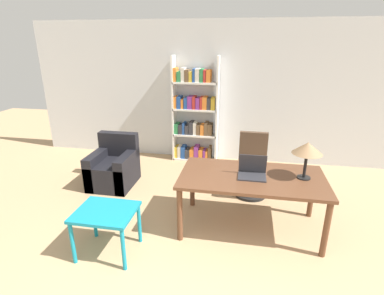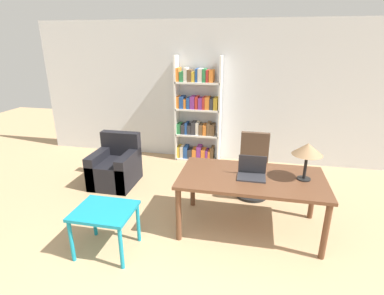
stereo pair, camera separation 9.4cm
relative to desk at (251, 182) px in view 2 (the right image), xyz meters
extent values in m
cube|color=silver|center=(-0.47, 2.41, 0.69)|extent=(8.00, 0.06, 2.70)
cube|color=brown|center=(0.00, 0.00, 0.06)|extent=(1.78, 0.96, 0.04)
cylinder|color=brown|center=(-0.83, -0.42, -0.31)|extent=(0.07, 0.07, 0.70)
cylinder|color=brown|center=(0.83, -0.42, -0.31)|extent=(0.07, 0.07, 0.70)
cylinder|color=brown|center=(-0.83, 0.42, -0.31)|extent=(0.07, 0.07, 0.70)
cylinder|color=brown|center=(0.83, 0.42, -0.31)|extent=(0.07, 0.07, 0.70)
cube|color=#2D2D33|center=(0.00, -0.05, 0.09)|extent=(0.34, 0.25, 0.02)
cube|color=#2D2D33|center=(0.00, 0.05, 0.22)|extent=(0.34, 0.06, 0.25)
cube|color=white|center=(0.00, 0.06, 0.22)|extent=(0.30, 0.05, 0.22)
cylinder|color=black|center=(0.62, 0.05, 0.09)|extent=(0.16, 0.16, 0.01)
cylinder|color=black|center=(0.62, 0.05, 0.25)|extent=(0.04, 0.04, 0.30)
cone|color=#93704C|center=(0.62, 0.05, 0.47)|extent=(0.36, 0.36, 0.14)
cylinder|color=black|center=(0.02, 0.89, -0.64)|extent=(0.49, 0.49, 0.04)
cylinder|color=#262626|center=(0.02, 0.89, -0.46)|extent=(0.06, 0.06, 0.33)
cube|color=#4C3828|center=(0.02, 0.89, -0.24)|extent=(0.46, 0.46, 0.10)
cube|color=#4C3828|center=(0.02, 1.08, 0.07)|extent=(0.44, 0.08, 0.52)
cube|color=teal|center=(-1.59, -0.79, -0.13)|extent=(0.65, 0.55, 0.04)
cylinder|color=teal|center=(-1.88, -1.03, -0.40)|extent=(0.04, 0.04, 0.51)
cylinder|color=teal|center=(-1.30, -1.03, -0.40)|extent=(0.04, 0.04, 0.51)
cylinder|color=teal|center=(-1.88, -0.55, -0.40)|extent=(0.04, 0.04, 0.51)
cylinder|color=teal|center=(-1.30, -0.55, -0.40)|extent=(0.04, 0.04, 0.51)
cube|color=black|center=(-2.26, 0.83, -0.45)|extent=(0.68, 0.77, 0.43)
cube|color=black|center=(-2.26, 1.13, -0.03)|extent=(0.68, 0.16, 0.41)
cube|color=black|center=(-2.52, 0.83, -0.37)|extent=(0.16, 0.77, 0.57)
cube|color=black|center=(-2.00, 0.83, -0.37)|extent=(0.16, 0.77, 0.57)
cube|color=white|center=(-1.53, 2.22, 0.37)|extent=(0.04, 0.28, 2.06)
cube|color=white|center=(-0.67, 2.22, 0.37)|extent=(0.04, 0.28, 2.06)
cube|color=white|center=(-1.10, 2.22, -0.64)|extent=(0.86, 0.28, 0.04)
cube|color=gold|center=(-1.49, 2.22, -0.51)|extent=(0.06, 0.24, 0.23)
cube|color=silver|center=(-1.42, 2.22, -0.50)|extent=(0.06, 0.24, 0.24)
cube|color=#234C99|center=(-1.34, 2.22, -0.50)|extent=(0.08, 0.24, 0.24)
cube|color=#333338|center=(-1.26, 2.22, -0.53)|extent=(0.09, 0.24, 0.18)
cube|color=orange|center=(-1.16, 2.22, -0.52)|extent=(0.09, 0.24, 0.20)
cube|color=#7F338C|center=(-1.07, 2.22, -0.49)|extent=(0.09, 0.24, 0.26)
cube|color=orange|center=(-0.98, 2.22, -0.52)|extent=(0.08, 0.24, 0.20)
cube|color=#7F338C|center=(-0.91, 2.22, -0.53)|extent=(0.04, 0.24, 0.19)
cube|color=orange|center=(-0.86, 2.22, -0.53)|extent=(0.04, 0.24, 0.18)
cube|color=brown|center=(-0.80, 2.22, -0.49)|extent=(0.06, 0.24, 0.26)
cube|color=white|center=(-1.10, 2.22, -0.13)|extent=(0.86, 0.28, 0.04)
cube|color=#2D7F47|center=(-1.48, 2.22, -0.01)|extent=(0.08, 0.24, 0.20)
cube|color=#333338|center=(-1.39, 2.22, -0.01)|extent=(0.08, 0.24, 0.19)
cube|color=#234C99|center=(-1.33, 2.22, 0.00)|extent=(0.04, 0.24, 0.22)
cube|color=#333338|center=(-1.26, 2.22, -0.02)|extent=(0.07, 0.24, 0.18)
cube|color=#333338|center=(-1.18, 2.22, 0.02)|extent=(0.08, 0.24, 0.25)
cube|color=silver|center=(-1.10, 2.22, 0.01)|extent=(0.06, 0.24, 0.24)
cube|color=brown|center=(-1.03, 2.22, -0.01)|extent=(0.07, 0.24, 0.20)
cube|color=orange|center=(-0.95, 2.22, 0.00)|extent=(0.07, 0.24, 0.21)
cube|color=brown|center=(-0.88, 2.22, 0.02)|extent=(0.06, 0.24, 0.25)
cube|color=brown|center=(-0.80, 2.22, 0.00)|extent=(0.08, 0.24, 0.22)
cube|color=white|center=(-1.10, 2.22, 0.39)|extent=(0.86, 0.28, 0.04)
cube|color=orange|center=(-1.49, 2.22, 0.52)|extent=(0.06, 0.24, 0.23)
cube|color=#234C99|center=(-1.41, 2.22, 0.53)|extent=(0.08, 0.24, 0.23)
cube|color=orange|center=(-1.35, 2.22, 0.50)|extent=(0.05, 0.24, 0.18)
cube|color=#234C99|center=(-1.28, 2.22, 0.52)|extent=(0.06, 0.24, 0.21)
cube|color=#7F338C|center=(-1.20, 2.22, 0.53)|extent=(0.09, 0.24, 0.24)
cube|color=#B72D28|center=(-1.12, 2.22, 0.53)|extent=(0.06, 0.24, 0.24)
cube|color=#7F338C|center=(-1.05, 2.22, 0.52)|extent=(0.07, 0.24, 0.22)
cube|color=#B72D28|center=(-0.98, 2.22, 0.53)|extent=(0.05, 0.24, 0.23)
cube|color=orange|center=(-0.91, 2.22, 0.53)|extent=(0.08, 0.24, 0.24)
cube|color=#333338|center=(-0.83, 2.22, 0.52)|extent=(0.07, 0.24, 0.22)
cube|color=gold|center=(-0.75, 2.22, 0.52)|extent=(0.08, 0.24, 0.23)
cube|color=white|center=(-1.10, 2.22, 0.91)|extent=(0.86, 0.28, 0.04)
cube|color=orange|center=(-1.49, 2.22, 1.05)|extent=(0.06, 0.24, 0.25)
cube|color=#2D7F47|center=(-1.41, 2.22, 1.02)|extent=(0.08, 0.24, 0.19)
cube|color=silver|center=(-1.33, 2.22, 1.05)|extent=(0.06, 0.24, 0.26)
cube|color=brown|center=(-1.26, 2.22, 1.03)|extent=(0.08, 0.24, 0.22)
cube|color=gold|center=(-1.18, 2.22, 1.02)|extent=(0.06, 0.24, 0.18)
cube|color=#234C99|center=(-1.12, 2.22, 1.05)|extent=(0.04, 0.24, 0.24)
cube|color=silver|center=(-1.06, 2.22, 1.05)|extent=(0.08, 0.24, 0.24)
cube|color=#2D7F47|center=(-0.98, 2.22, 1.05)|extent=(0.06, 0.24, 0.24)
cube|color=#B72D28|center=(-0.92, 2.22, 1.04)|extent=(0.05, 0.24, 0.22)
cube|color=orange|center=(-0.85, 2.22, 1.04)|extent=(0.08, 0.24, 0.22)
camera|label=1|loc=(-0.12, -3.45, 1.67)|focal=28.00mm
camera|label=2|loc=(-0.03, -3.43, 1.67)|focal=28.00mm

